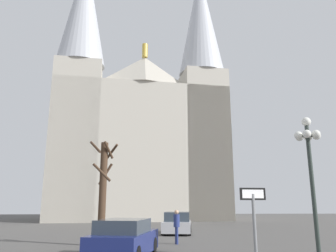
{
  "coord_description": "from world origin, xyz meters",
  "views": [
    {
      "loc": [
        -2.86,
        -5.63,
        2.08
      ],
      "look_at": [
        -1.18,
        19.42,
        7.95
      ],
      "focal_mm": 35.24,
      "sensor_mm": 36.0,
      "label": 1
    }
  ],
  "objects_px": {
    "street_lamp": "(310,161)",
    "parked_car_near_silver": "(177,223)",
    "bare_tree": "(103,188)",
    "parked_car_far_navy": "(124,239)",
    "cathedral": "(140,129)",
    "pedestrian_walking": "(177,223)",
    "one_way_arrow_sign": "(255,230)"
  },
  "relations": [
    {
      "from": "street_lamp",
      "to": "parked_car_near_silver",
      "type": "relative_size",
      "value": 1.27
    },
    {
      "from": "bare_tree",
      "to": "parked_car_far_navy",
      "type": "relative_size",
      "value": 1.16
    },
    {
      "from": "cathedral",
      "to": "parked_car_near_silver",
      "type": "relative_size",
      "value": 8.44
    },
    {
      "from": "pedestrian_walking",
      "to": "one_way_arrow_sign",
      "type": "bearing_deg",
      "value": -86.15
    },
    {
      "from": "cathedral",
      "to": "parked_car_far_navy",
      "type": "xyz_separation_m",
      "value": [
        0.1,
        -29.48,
        -10.98
      ]
    },
    {
      "from": "pedestrian_walking",
      "to": "bare_tree",
      "type": "bearing_deg",
      "value": -172.5
    },
    {
      "from": "cathedral",
      "to": "street_lamp",
      "type": "xyz_separation_m",
      "value": [
        7.29,
        -30.7,
        -8.0
      ]
    },
    {
      "from": "parked_car_near_silver",
      "to": "pedestrian_walking",
      "type": "distance_m",
      "value": 6.03
    },
    {
      "from": "cathedral",
      "to": "parked_car_near_silver",
      "type": "distance_m",
      "value": 22.39
    },
    {
      "from": "street_lamp",
      "to": "parked_car_far_navy",
      "type": "height_order",
      "value": "street_lamp"
    },
    {
      "from": "parked_car_near_silver",
      "to": "parked_car_far_navy",
      "type": "height_order",
      "value": "parked_car_near_silver"
    },
    {
      "from": "parked_car_near_silver",
      "to": "street_lamp",
      "type": "bearing_deg",
      "value": -70.12
    },
    {
      "from": "bare_tree",
      "to": "street_lamp",
      "type": "bearing_deg",
      "value": -30.01
    },
    {
      "from": "bare_tree",
      "to": "pedestrian_walking",
      "type": "height_order",
      "value": "bare_tree"
    },
    {
      "from": "cathedral",
      "to": "parked_car_far_navy",
      "type": "distance_m",
      "value": 31.46
    },
    {
      "from": "street_lamp",
      "to": "pedestrian_walking",
      "type": "relative_size",
      "value": 3.16
    },
    {
      "from": "bare_tree",
      "to": "parked_car_far_navy",
      "type": "distance_m",
      "value": 4.52
    },
    {
      "from": "cathedral",
      "to": "pedestrian_walking",
      "type": "distance_m",
      "value": 27.5
    },
    {
      "from": "bare_tree",
      "to": "parked_car_near_silver",
      "type": "bearing_deg",
      "value": 55.66
    },
    {
      "from": "one_way_arrow_sign",
      "to": "parked_car_far_navy",
      "type": "distance_m",
      "value": 7.15
    },
    {
      "from": "one_way_arrow_sign",
      "to": "street_lamp",
      "type": "xyz_separation_m",
      "value": [
        4.03,
        5.14,
        2.16
      ]
    },
    {
      "from": "street_lamp",
      "to": "pedestrian_walking",
      "type": "distance_m",
      "value": 7.7
    },
    {
      "from": "one_way_arrow_sign",
      "to": "bare_tree",
      "type": "xyz_separation_m",
      "value": [
        -4.55,
        10.1,
        1.29
      ]
    },
    {
      "from": "one_way_arrow_sign",
      "to": "parked_car_near_silver",
      "type": "xyz_separation_m",
      "value": [
        -0.12,
        16.6,
        -0.83
      ]
    },
    {
      "from": "bare_tree",
      "to": "one_way_arrow_sign",
      "type": "bearing_deg",
      "value": -65.73
    },
    {
      "from": "cathedral",
      "to": "pedestrian_walking",
      "type": "height_order",
      "value": "cathedral"
    },
    {
      "from": "parked_car_near_silver",
      "to": "pedestrian_walking",
      "type": "height_order",
      "value": "pedestrian_walking"
    },
    {
      "from": "cathedral",
      "to": "bare_tree",
      "type": "relative_size",
      "value": 6.82
    },
    {
      "from": "street_lamp",
      "to": "parked_car_far_navy",
      "type": "bearing_deg",
      "value": 170.4
    },
    {
      "from": "one_way_arrow_sign",
      "to": "street_lamp",
      "type": "relative_size",
      "value": 0.44
    },
    {
      "from": "parked_car_far_navy",
      "to": "cathedral",
      "type": "bearing_deg",
      "value": 90.2
    },
    {
      "from": "pedestrian_walking",
      "to": "street_lamp",
      "type": "bearing_deg",
      "value": -49.05
    }
  ]
}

